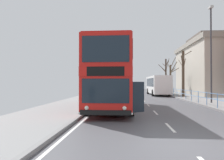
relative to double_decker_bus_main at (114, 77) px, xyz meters
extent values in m
cube|color=#4E4E53|center=(2.74, -9.29, -2.34)|extent=(8.40, 140.00, 0.06)
cube|color=silver|center=(2.74, -6.69, -2.31)|extent=(0.12, 2.00, 0.00)
cube|color=silver|center=(2.74, -1.89, -2.31)|extent=(0.12, 2.00, 0.00)
cube|color=silver|center=(2.74, 2.91, -2.31)|extent=(0.12, 2.00, 0.00)
cube|color=silver|center=(2.74, 7.71, -2.31)|extent=(0.12, 2.00, 0.00)
cube|color=silver|center=(2.74, 12.51, -2.31)|extent=(0.12, 2.00, 0.00)
cube|color=silver|center=(2.74, 17.31, -2.31)|extent=(0.12, 2.00, 0.00)
cube|color=silver|center=(2.74, 22.11, -2.31)|extent=(0.12, 2.00, 0.00)
cube|color=silver|center=(2.74, 26.91, -2.31)|extent=(0.12, 2.00, 0.00)
cube|color=silver|center=(2.74, 31.71, -2.31)|extent=(0.12, 2.00, 0.00)
cube|color=silver|center=(2.74, 36.51, -2.31)|extent=(0.12, 2.00, 0.00)
cube|color=silver|center=(2.74, 41.31, -2.31)|extent=(0.12, 2.00, 0.00)
cube|color=silver|center=(-1.21, -9.29, -2.31)|extent=(0.12, 133.00, 0.00)
cube|color=gray|center=(-1.56, -9.29, -2.24)|extent=(0.20, 140.00, 0.14)
cube|color=red|center=(0.00, 0.02, -1.05)|extent=(2.74, 11.21, 1.83)
cube|color=red|center=(0.00, 0.02, 0.11)|extent=(2.76, 11.26, 0.48)
cube|color=red|center=(0.00, 0.02, 1.19)|extent=(2.74, 11.21, 1.67)
cube|color=#A91511|center=(0.00, 0.02, 2.06)|extent=(2.66, 10.87, 0.08)
cube|color=#19232D|center=(-0.08, -5.58, -0.83)|extent=(2.28, 0.06, 1.17)
cube|color=black|center=(-0.08, -5.59, 0.11)|extent=(1.81, 0.06, 0.46)
cube|color=#19232D|center=(-0.08, -5.58, 1.19)|extent=(2.28, 0.06, 1.27)
cube|color=black|center=(-0.08, -5.59, -1.86)|extent=(2.46, 0.11, 0.24)
cube|color=white|center=(0.00, 0.02, -1.90)|extent=(2.77, 11.26, 0.10)
cube|color=#19232D|center=(1.31, 0.28, -0.79)|extent=(0.14, 8.71, 0.95)
cube|color=#19232D|center=(1.30, 0.00, 1.27)|extent=(0.16, 10.05, 1.00)
cube|color=#19232D|center=(-1.30, 0.31, -0.79)|extent=(0.14, 8.71, 0.95)
cube|color=#19232D|center=(-1.31, 0.03, 1.27)|extent=(0.16, 10.05, 1.00)
sphere|color=white|center=(0.82, -5.61, -1.64)|extent=(0.20, 0.20, 0.20)
sphere|color=white|center=(-0.99, -5.59, -1.64)|extent=(0.20, 0.20, 0.20)
cube|color=#19232D|center=(1.51, -4.54, -1.17)|extent=(0.68, 0.48, 1.58)
cube|color=black|center=(1.17, -4.24, -1.17)|extent=(0.11, 0.90, 1.58)
cylinder|color=black|center=(1.19, -3.39, -1.79)|extent=(0.31, 1.04, 1.04)
cylinder|color=black|center=(-1.29, -3.35, -1.79)|extent=(0.31, 1.04, 1.04)
cylinder|color=black|center=(1.29, 3.68, -1.79)|extent=(0.31, 1.04, 1.04)
cylinder|color=black|center=(-1.19, 3.72, -1.79)|extent=(0.31, 1.04, 1.04)
cube|color=white|center=(5.78, 19.69, -0.69)|extent=(2.60, 10.51, 2.61)
cube|color=#19232D|center=(4.55, 19.67, -0.32)|extent=(0.16, 8.90, 1.25)
cube|color=#19232D|center=(7.02, 19.71, -0.32)|extent=(0.16, 8.90, 1.25)
cube|color=#19232D|center=(5.70, 24.94, -0.43)|extent=(2.10, 0.06, 1.56)
cylinder|color=black|center=(4.56, 22.91, -1.83)|extent=(0.29, 0.96, 0.96)
cylinder|color=black|center=(6.91, 22.95, -1.83)|extent=(0.29, 0.96, 0.96)
cylinder|color=black|center=(4.66, 16.23, -1.83)|extent=(0.29, 0.96, 0.96)
cylinder|color=black|center=(7.01, 16.27, -1.83)|extent=(0.29, 0.96, 0.96)
cylinder|color=#598CC6|center=(7.19, -0.24, -1.66)|extent=(0.05, 0.05, 1.01)
cylinder|color=#598CC6|center=(7.19, 1.87, -1.66)|extent=(0.05, 0.05, 1.01)
cylinder|color=#598CC6|center=(7.19, 3.97, -1.66)|extent=(0.05, 0.05, 1.01)
cylinder|color=#598CC6|center=(7.19, 6.07, -1.66)|extent=(0.05, 0.05, 1.01)
cylinder|color=#598CC6|center=(7.19, 8.17, -1.66)|extent=(0.05, 0.05, 1.01)
cylinder|color=#598CC6|center=(7.19, 10.28, -1.66)|extent=(0.05, 0.05, 1.01)
cylinder|color=#598CC6|center=(7.19, 12.38, -1.66)|extent=(0.05, 0.05, 1.01)
cylinder|color=#598CC6|center=(7.19, 14.48, -1.66)|extent=(0.05, 0.05, 1.01)
cylinder|color=#598CC6|center=(7.19, 16.59, -1.66)|extent=(0.05, 0.05, 1.01)
cylinder|color=#598CC6|center=(7.19, 18.69, -1.66)|extent=(0.05, 0.05, 1.01)
cylinder|color=#598CC6|center=(7.19, 20.79, -1.66)|extent=(0.05, 0.05, 1.01)
cylinder|color=#598CC6|center=(7.19, 3.97, -1.21)|extent=(0.04, 33.65, 0.04)
cylinder|color=#598CC6|center=(7.19, 3.97, -1.61)|extent=(0.04, 33.65, 0.04)
cylinder|color=#38383D|center=(8.38, 4.19, 1.99)|extent=(0.14, 0.14, 8.33)
cube|color=#B2B2AD|center=(8.38, 4.19, 6.28)|extent=(0.28, 0.60, 0.20)
cylinder|color=#4C3D2D|center=(8.23, 13.54, 0.80)|extent=(0.34, 0.34, 5.94)
cylinder|color=#4C3D2D|center=(8.82, 13.71, 3.42)|extent=(1.24, 0.43, 0.74)
cylinder|color=#4C3D2D|center=(8.48, 13.93, 2.01)|extent=(0.62, 0.89, 1.64)
cylinder|color=#4C3D2D|center=(8.16, 14.49, 2.18)|extent=(0.21, 1.95, 1.23)
cylinder|color=#4C3D2D|center=(8.14, 13.02, 2.25)|extent=(0.31, 1.13, 1.08)
cylinder|color=#4C3D2D|center=(7.96, 12.89, 2.26)|extent=(0.67, 1.41, 1.48)
cylinder|color=#4C3D2D|center=(8.27, 22.34, 0.22)|extent=(0.30, 0.30, 4.78)
cylinder|color=#4C3D2D|center=(8.63, 21.98, 2.99)|extent=(0.86, 0.86, 1.76)
cylinder|color=#4C3D2D|center=(8.05, 22.60, 2.48)|extent=(0.52, 0.60, 1.08)
cylinder|color=#4C3D2D|center=(9.01, 22.50, 1.71)|extent=(1.56, 0.44, 0.91)
cylinder|color=#4C3D2D|center=(8.73, 22.80, 1.76)|extent=(1.01, 1.02, 0.86)
cylinder|color=#4C3D2D|center=(8.81, 22.32, 2.20)|extent=(1.18, 0.15, 1.93)
cylinder|color=#423328|center=(8.47, 27.93, 1.02)|extent=(0.29, 0.29, 6.39)
cylinder|color=#423328|center=(7.70, 27.37, 2.44)|extent=(1.65, 1.23, 1.33)
cylinder|color=#423328|center=(8.59, 27.14, 2.79)|extent=(0.32, 1.64, 1.74)
cylinder|color=#423328|center=(8.21, 28.43, 2.04)|extent=(0.63, 1.10, 0.88)
cylinder|color=#423328|center=(8.26, 28.47, 3.08)|extent=(0.53, 1.17, 0.72)
cylinder|color=#423328|center=(8.71, 27.53, 3.47)|extent=(0.61, 0.91, 1.47)
cube|color=slate|center=(20.74, 38.00, 3.77)|extent=(8.33, 11.50, 12.17)
cube|color=#5F534B|center=(20.74, 38.00, 10.21)|extent=(8.66, 11.96, 0.70)
camera|label=1|loc=(0.93, -16.36, -0.46)|focal=36.45mm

